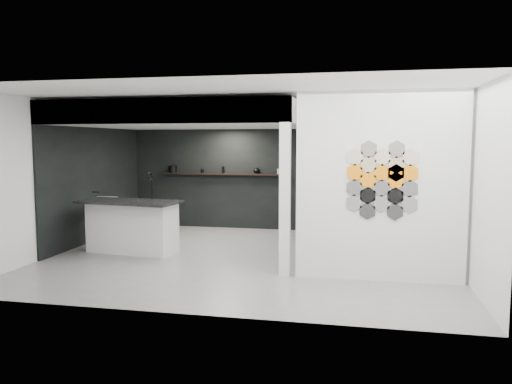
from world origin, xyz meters
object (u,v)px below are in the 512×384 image
object	(u,v)px
utensil_cup	(202,171)
wall_basin	(102,201)
kettle	(257,171)
kitchen_island	(132,226)
glass_bowl	(280,171)
stockpot	(173,169)
partition_panel	(380,187)
bottle_dark	(223,170)
glass_vase	(280,171)

from	to	relation	value
utensil_cup	wall_basin	bearing A→B (deg)	-126.04
kettle	kitchen_island	bearing A→B (deg)	-124.50
glass_bowl	kitchen_island	bearing A→B (deg)	-129.25
stockpot	kitchen_island	bearing A→B (deg)	-84.28
partition_panel	kitchen_island	bearing A→B (deg)	167.27
kitchen_island	utensil_cup	xyz separation A→B (m)	(0.45, 2.87, 0.86)
kettle	glass_bowl	xyz separation A→B (m)	(0.56, 0.00, -0.01)
kettle	utensil_cup	world-z (taller)	kettle
wall_basin	stockpot	world-z (taller)	stockpot
stockpot	bottle_dark	bearing A→B (deg)	0.00
stockpot	glass_bowl	distance (m)	2.63
kettle	utensil_cup	xyz separation A→B (m)	(-1.32, 0.00, -0.02)
stockpot	utensil_cup	world-z (taller)	stockpot
kettle	bottle_dark	size ratio (longest dim) A/B	0.97
partition_panel	stockpot	size ratio (longest dim) A/B	14.02
wall_basin	kettle	xyz separation A→B (m)	(2.83, 2.07, 0.54)
glass_vase	bottle_dark	size ratio (longest dim) A/B	0.79
partition_panel	utensil_cup	distance (m)	5.54
bottle_dark	utensil_cup	distance (m)	0.51
wall_basin	utensil_cup	xyz separation A→B (m)	(1.50, 2.07, 0.52)
glass_bowl	utensil_cup	world-z (taller)	glass_bowl
kitchen_island	bottle_dark	distance (m)	3.16
partition_panel	glass_bowl	bearing A→B (deg)	118.23
stockpot	kettle	size ratio (longest dim) A/B	1.29
partition_panel	kitchen_island	xyz separation A→B (m)	(-4.42, 1.00, -0.90)
kitchen_island	bottle_dark	world-z (taller)	kitchen_island
stockpot	glass_bowl	xyz separation A→B (m)	(2.63, 0.00, -0.03)
partition_panel	kettle	bearing A→B (deg)	124.32
wall_basin	glass_vase	distance (m)	4.01
glass_bowl	glass_vase	xyz separation A→B (m)	(0.00, 0.00, 0.01)
wall_basin	glass_vase	bearing A→B (deg)	31.35
glass_bowl	wall_basin	bearing A→B (deg)	-148.65
partition_panel	stockpot	bearing A→B (deg)	140.60
stockpot	glass_vase	xyz separation A→B (m)	(2.63, 0.00, -0.02)
kitchen_island	kettle	world-z (taller)	kitchen_island
wall_basin	glass_vase	size ratio (longest dim) A/B	4.77
partition_panel	kettle	xyz separation A→B (m)	(-2.64, 3.87, -0.01)
kitchen_island	glass_bowl	xyz separation A→B (m)	(2.34, 2.87, 0.87)
glass_bowl	glass_vase	distance (m)	0.01
kettle	glass_bowl	world-z (taller)	kettle
stockpot	bottle_dark	xyz separation A→B (m)	(1.25, 0.00, -0.00)
partition_panel	kitchen_island	size ratio (longest dim) A/B	1.44
partition_panel	glass_vase	bearing A→B (deg)	118.23
stockpot	kettle	world-z (taller)	stockpot
wall_basin	partition_panel	bearing A→B (deg)	-18.23
partition_panel	bottle_dark	distance (m)	5.18
glass_vase	utensil_cup	distance (m)	1.89
wall_basin	bottle_dark	size ratio (longest dim) A/B	3.77
utensil_cup	partition_panel	bearing A→B (deg)	-44.29
utensil_cup	kitchen_island	bearing A→B (deg)	-99.01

